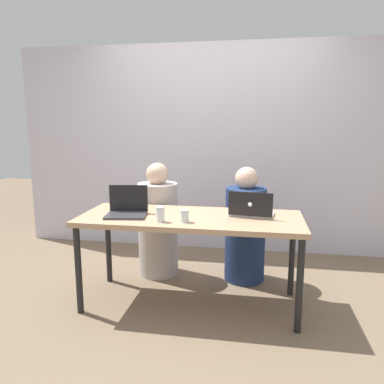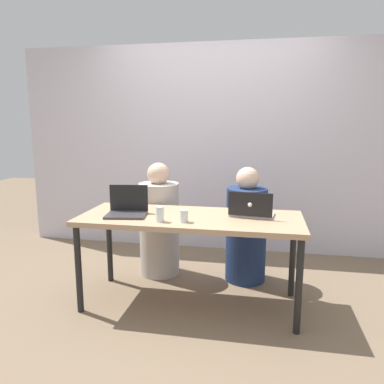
# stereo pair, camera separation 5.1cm
# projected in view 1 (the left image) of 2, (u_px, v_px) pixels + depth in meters

# --- Properties ---
(ground_plane) EXTENTS (12.00, 12.00, 0.00)m
(ground_plane) POSITION_uv_depth(u_px,v_px,m) (191.00, 303.00, 3.08)
(ground_plane) COLOR #75614B
(back_wall) EXTENTS (4.53, 0.10, 2.32)m
(back_wall) POSITION_uv_depth(u_px,v_px,m) (212.00, 149.00, 4.26)
(back_wall) COLOR silver
(back_wall) RESTS_ON ground
(desk) EXTENTS (1.74, 0.69, 0.74)m
(desk) POSITION_uv_depth(u_px,v_px,m) (191.00, 224.00, 2.96)
(desk) COLOR tan
(desk) RESTS_ON ground
(person_on_left) EXTENTS (0.46, 0.46, 1.09)m
(person_on_left) POSITION_uv_depth(u_px,v_px,m) (158.00, 225.00, 3.60)
(person_on_left) COLOR #B7AFA8
(person_on_left) RESTS_ON ground
(person_on_right) EXTENTS (0.45, 0.45, 1.07)m
(person_on_right) POSITION_uv_depth(u_px,v_px,m) (245.00, 231.00, 3.47)
(person_on_right) COLOR navy
(person_on_right) RESTS_ON ground
(laptop_back_right) EXTENTS (0.36, 0.26, 0.20)m
(laptop_back_right) POSITION_uv_depth(u_px,v_px,m) (251.00, 211.00, 2.93)
(laptop_back_right) COLOR silver
(laptop_back_right) RESTS_ON desk
(laptop_front_left) EXTENTS (0.34, 0.29, 0.23)m
(laptop_front_left) POSITION_uv_depth(u_px,v_px,m) (127.00, 209.00, 2.96)
(laptop_front_left) COLOR #373539
(laptop_front_left) RESTS_ON desk
(water_glass_left) EXTENTS (0.06, 0.06, 0.11)m
(water_glass_left) POSITION_uv_depth(u_px,v_px,m) (160.00, 215.00, 2.77)
(water_glass_left) COLOR silver
(water_glass_left) RESTS_ON desk
(water_glass_center) EXTENTS (0.06, 0.06, 0.09)m
(water_glass_center) POSITION_uv_depth(u_px,v_px,m) (185.00, 217.00, 2.76)
(water_glass_center) COLOR silver
(water_glass_center) RESTS_ON desk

